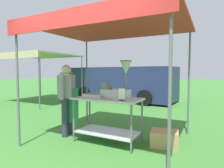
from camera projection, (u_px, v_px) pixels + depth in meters
ground_plane at (161, 105)px, 8.30m from camera, size 70.00×70.00×0.00m
stall_canopy at (110, 29)px, 3.84m from camera, size 3.04×2.48×2.40m
donut_cart at (107, 111)px, 3.86m from camera, size 1.38×0.68×0.92m
donut_tray at (95, 96)px, 3.91m from camera, size 0.48×0.29×0.07m
donut_fryer at (118, 86)px, 3.74m from camera, size 0.61×0.28×0.75m
menu_sign at (122, 95)px, 3.49m from camera, size 0.13×0.05×0.22m
vendor at (67, 96)px, 4.27m from camera, size 0.47×0.54×1.61m
supply_crate at (164, 138)px, 3.66m from camera, size 0.58×0.48×0.31m
van_navy at (122, 83)px, 9.78m from camera, size 5.55×2.42×1.69m
neighbour_tent at (38, 56)px, 9.02m from camera, size 3.21×2.93×2.28m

